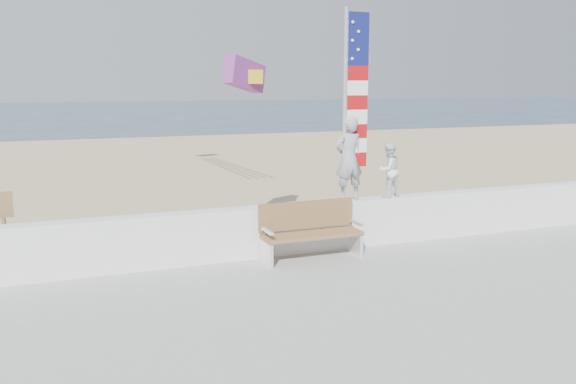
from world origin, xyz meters
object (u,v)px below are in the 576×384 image
object	(u,v)px
child	(388,170)
flag	(351,97)
adult	(349,159)
bench	(310,230)

from	to	relation	value
child	flag	world-z (taller)	flag
adult	flag	xyz separation A→B (m)	(0.03, -0.00, 1.13)
adult	bench	distance (m)	1.59
child	flag	bearing A→B (deg)	-14.70
child	flag	xyz separation A→B (m)	(-0.82, -0.00, 1.39)
adult	child	world-z (taller)	adult
adult	child	bearing A→B (deg)	178.30
adult	child	xyz separation A→B (m)	(0.85, 0.00, -0.26)
adult	flag	distance (m)	1.13
adult	child	distance (m)	0.89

